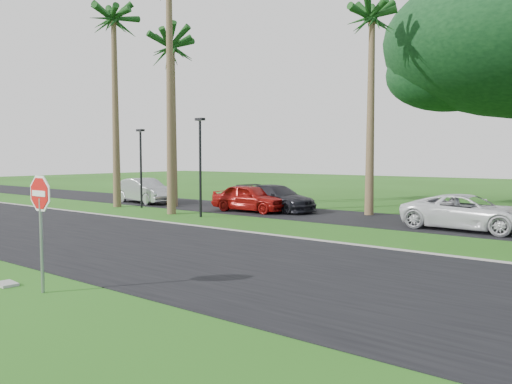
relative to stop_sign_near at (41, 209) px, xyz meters
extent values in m
plane|color=#224F13|center=(-0.50, 3.00, -1.77)|extent=(120.00, 120.00, 0.00)
cube|color=black|center=(-0.50, 5.00, -1.76)|extent=(120.00, 8.00, 0.02)
cube|color=black|center=(-0.50, 15.50, -1.76)|extent=(120.00, 5.00, 0.02)
cube|color=gray|center=(-0.50, 9.05, -1.74)|extent=(120.00, 0.12, 0.06)
cylinder|color=gray|center=(0.00, 0.00, -0.77)|extent=(0.07, 0.07, 2.00)
cylinder|color=white|center=(0.00, 0.00, 0.33)|extent=(1.05, 0.02, 1.05)
cylinder|color=red|center=(0.00, 0.00, 0.33)|extent=(0.90, 0.02, 0.90)
cube|color=white|center=(0.00, 0.00, 0.33)|extent=(0.50, 0.02, 0.12)
cone|color=brown|center=(-13.50, 12.00, 3.48)|extent=(0.44, 0.44, 10.50)
cone|color=brown|center=(-11.00, 14.00, 2.73)|extent=(0.44, 0.44, 9.00)
cone|color=brown|center=(-8.50, 11.50, 3.98)|extent=(0.44, 0.44, 11.50)
cone|color=brown|center=(-0.50, 17.00, 2.98)|extent=(0.44, 0.44, 9.50)
cylinder|color=black|center=(-12.00, 12.50, 0.33)|extent=(0.12, 0.12, 4.20)
cube|color=black|center=(-12.00, 12.50, 2.51)|extent=(0.45, 0.25, 0.12)
cylinder|color=black|center=(-6.50, 11.50, 0.48)|extent=(0.12, 0.12, 4.50)
cube|color=black|center=(-6.50, 11.50, 2.81)|extent=(0.45, 0.25, 0.12)
imported|color=#A9AAB0|center=(-14.01, 14.39, -1.03)|extent=(4.65, 2.05, 1.48)
imported|color=maroon|center=(-5.96, 14.58, -1.07)|extent=(4.21, 1.86, 1.41)
imported|color=black|center=(-5.05, 15.65, -1.10)|extent=(4.86, 2.57, 1.34)
imported|color=silver|center=(4.68, 14.71, -1.09)|extent=(5.02, 2.49, 1.37)
cube|color=gray|center=(-1.23, -0.18, -1.74)|extent=(0.58, 0.40, 0.06)
camera|label=1|loc=(9.85, -5.43, 1.10)|focal=35.00mm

